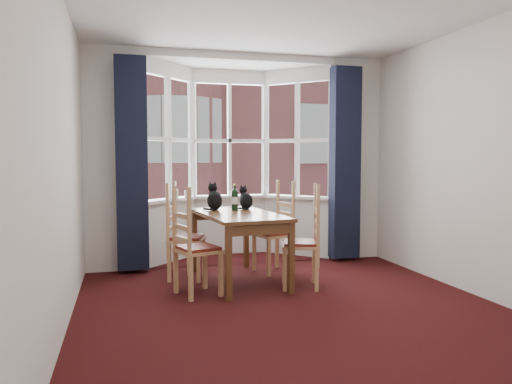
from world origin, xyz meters
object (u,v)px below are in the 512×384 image
object	(u,v)px
dining_table	(238,221)
chair_left_near	(190,251)
chair_left_far	(179,239)
cat_right	(246,200)
candle_short	(186,194)
cat_left	(214,199)
candle_tall	(176,194)
wine_bottle	(235,199)
chair_right_near	(308,245)
chair_right_far	(279,234)

from	to	relation	value
dining_table	chair_left_near	bearing A→B (deg)	-142.58
chair_left_far	cat_right	world-z (taller)	cat_right
cat_right	candle_short	xyz separation A→B (m)	(-0.62, 0.91, 0.01)
cat_left	candle_tall	distance (m)	0.95
dining_table	chair_left_far	size ratio (longest dim) A/B	1.69
wine_bottle	candle_tall	size ratio (longest dim) A/B	2.53
chair_right_near	candle_short	xyz separation A→B (m)	(-1.12, 1.78, 0.45)
chair_right_far	cat_right	size ratio (longest dim) A/B	3.01
candle_tall	cat_right	bearing A→B (deg)	-49.04
candle_tall	candle_short	world-z (taller)	candle_tall
cat_right	wine_bottle	xyz separation A→B (m)	(-0.16, -0.10, 0.02)
cat_right	cat_left	bearing A→B (deg)	-179.94
wine_bottle	candle_short	xyz separation A→B (m)	(-0.46, 1.01, -0.01)
chair_right_far	candle_short	world-z (taller)	candle_short
dining_table	chair_left_far	bearing A→B (deg)	154.54
dining_table	candle_short	world-z (taller)	candle_short
chair_right_far	cat_right	xyz separation A→B (m)	(-0.42, 0.04, 0.44)
cat_left	candle_tall	world-z (taller)	cat_left
candle_short	chair_left_near	bearing A→B (deg)	-96.00
chair_right_near	cat_right	world-z (taller)	cat_right
chair_left_near	cat_left	size ratio (longest dim) A/B	2.62
chair_left_near	candle_tall	bearing A→B (deg)	88.49
wine_bottle	chair_right_near	bearing A→B (deg)	-49.23
chair_left_near	wine_bottle	xyz separation A→B (m)	(0.65, 0.79, 0.46)
chair_right_far	candle_short	distance (m)	1.48
wine_bottle	candle_short	bearing A→B (deg)	114.35
chair_right_near	cat_right	bearing A→B (deg)	119.77
chair_left_near	chair_right_near	xyz separation A→B (m)	(1.31, 0.02, 0.00)
cat_right	candle_short	size ratio (longest dim) A/B	3.09
chair_left_far	candle_short	xyz separation A→B (m)	(0.21, 1.01, 0.45)
cat_right	candle_tall	world-z (taller)	cat_right
dining_table	cat_right	size ratio (longest dim) A/B	5.09
cat_left	candle_short	bearing A→B (deg)	104.10
cat_right	candle_short	distance (m)	1.10
chair_right_near	wine_bottle	world-z (taller)	wine_bottle
chair_right_near	chair_right_far	distance (m)	0.83
cat_right	wine_bottle	bearing A→B (deg)	-147.62
chair_right_far	candle_tall	world-z (taller)	candle_tall
chair_right_near	chair_right_far	bearing A→B (deg)	95.02
dining_table	candle_tall	xyz separation A→B (m)	(-0.57, 1.29, 0.23)
chair_left_far	cat_left	world-z (taller)	cat_left
cat_left	cat_right	xyz separation A→B (m)	(0.39, 0.00, -0.02)
candle_short	candle_tall	bearing A→B (deg)	-168.08
chair_right_far	candle_short	size ratio (longest dim) A/B	9.31
chair_left_near	candle_short	distance (m)	1.86
chair_left_far	chair_right_far	size ratio (longest dim) A/B	1.00
chair_right_near	cat_right	size ratio (longest dim) A/B	3.01
chair_right_far	candle_tall	bearing A→B (deg)	142.25
chair_left_near	chair_right_far	xyz separation A→B (m)	(1.23, 0.85, 0.00)
chair_right_near	wine_bottle	distance (m)	1.11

